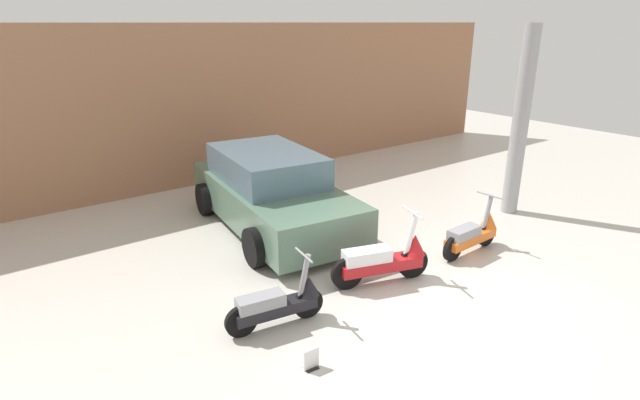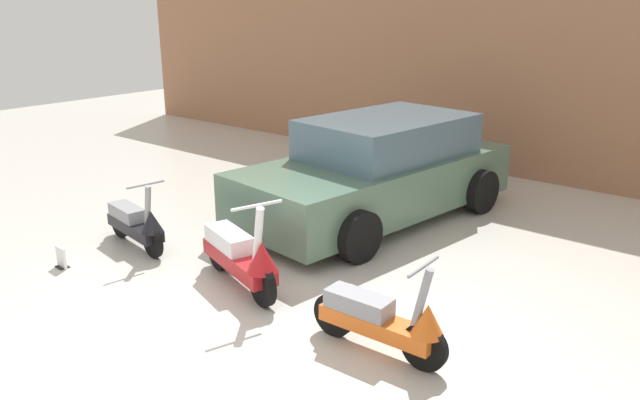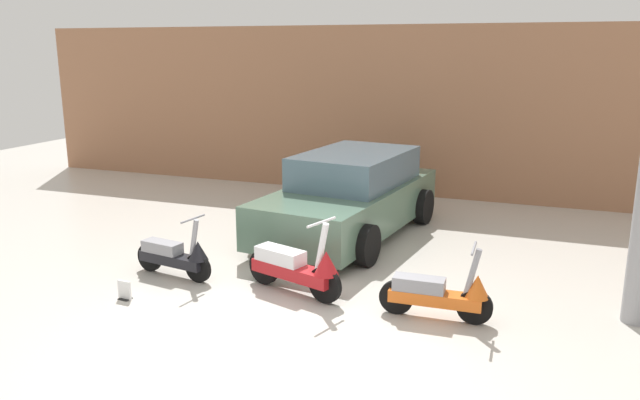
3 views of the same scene
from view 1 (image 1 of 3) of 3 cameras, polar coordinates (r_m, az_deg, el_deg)
ground_plane at (r=7.43m, az=14.00°, el=-11.52°), size 28.00×28.00×0.00m
wall_back at (r=12.46m, az=-12.47°, el=10.48°), size 19.60×0.12×3.77m
scooter_front_left at (r=6.63m, az=-4.64°, el=-11.59°), size 1.36×0.53×0.95m
scooter_front_right at (r=7.67m, az=7.45°, el=-6.66°), size 1.54×0.77×1.11m
scooter_front_center at (r=8.99m, az=17.10°, el=-3.66°), size 1.40×0.50×0.98m
car_rear_left at (r=9.61m, az=-5.57°, el=0.93°), size 2.51×4.53×1.47m
placard_near_left_scooter at (r=6.01m, az=-1.03°, el=-17.81°), size 0.20×0.13×0.26m
support_column_side at (r=10.80m, az=21.92°, el=8.18°), size 0.32×0.32×3.77m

